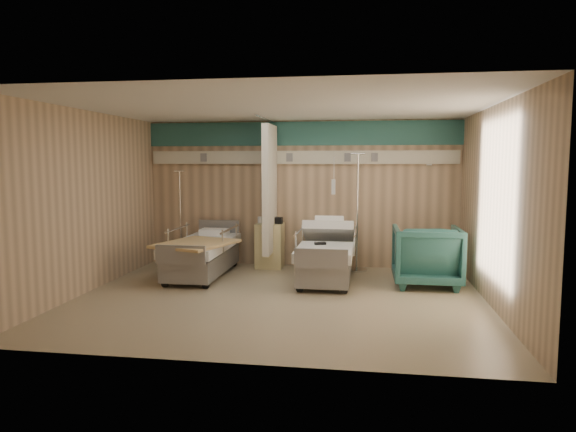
{
  "coord_description": "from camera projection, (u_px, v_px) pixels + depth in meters",
  "views": [
    {
      "loc": [
        1.25,
        -7.32,
        2.01
      ],
      "look_at": [
        0.04,
        0.6,
        1.17
      ],
      "focal_mm": 32.0,
      "sensor_mm": 36.0,
      "label": 1
    }
  ],
  "objects": [
    {
      "name": "white_cup",
      "position": [
        260.0,
        220.0,
        9.79
      ],
      "size": [
        0.11,
        0.11,
        0.12
      ],
      "primitive_type": "cylinder",
      "rotation": [
        0.0,
        0.0,
        -0.39
      ],
      "color": "white",
      "rests_on": "bedside_cabinet"
    },
    {
      "name": "bed_left",
      "position": [
        202.0,
        258.0,
        9.08
      ],
      "size": [
        1.0,
        2.16,
        0.63
      ],
      "primitive_type": null,
      "color": "silver",
      "rests_on": "ground"
    },
    {
      "name": "iv_stand_right",
      "position": [
        357.0,
        247.0,
        9.5
      ],
      "size": [
        0.39,
        0.39,
        2.18
      ],
      "rotation": [
        0.0,
        0.0,
        -0.02
      ],
      "color": "silver",
      "rests_on": "ground"
    },
    {
      "name": "ground",
      "position": [
        279.0,
        298.0,
        7.59
      ],
      "size": [
        6.0,
        5.0,
        0.0
      ],
      "primitive_type": "cube",
      "color": "gray",
      "rests_on": "ground"
    },
    {
      "name": "tan_blanket",
      "position": [
        196.0,
        244.0,
        8.58
      ],
      "size": [
        1.35,
        1.52,
        0.04
      ],
      "primitive_type": "cube",
      "rotation": [
        0.0,
        0.0,
        -0.31
      ],
      "color": "tan",
      "rests_on": "bed_left"
    },
    {
      "name": "visitor_armchair",
      "position": [
        426.0,
        256.0,
        8.35
      ],
      "size": [
        1.06,
        1.09,
        0.99
      ],
      "primitive_type": "imported",
      "rotation": [
        0.0,
        0.0,
        3.15
      ],
      "color": "#215350",
      "rests_on": "ground"
    },
    {
      "name": "room_walls",
      "position": [
        280.0,
        172.0,
        7.65
      ],
      "size": [
        6.04,
        5.04,
        2.82
      ],
      "color": "tan",
      "rests_on": "ground"
    },
    {
      "name": "bedside_cabinet",
      "position": [
        270.0,
        245.0,
        9.79
      ],
      "size": [
        0.5,
        0.48,
        0.85
      ],
      "primitive_type": "cube",
      "color": "beige",
      "rests_on": "ground"
    },
    {
      "name": "waffle_blanket",
      "position": [
        425.0,
        223.0,
        8.31
      ],
      "size": [
        0.64,
        0.57,
        0.07
      ],
      "primitive_type": "cube",
      "rotation": [
        0.0,
        0.0,
        3.09
      ],
      "color": "white",
      "rests_on": "visitor_armchair"
    },
    {
      "name": "toiletry_bag",
      "position": [
        276.0,
        220.0,
        9.7
      ],
      "size": [
        0.23,
        0.15,
        0.12
      ],
      "primitive_type": "cube",
      "rotation": [
        0.0,
        0.0,
        -0.02
      ],
      "color": "black",
      "rests_on": "bedside_cabinet"
    },
    {
      "name": "bed_right",
      "position": [
        326.0,
        262.0,
        8.75
      ],
      "size": [
        1.0,
        2.16,
        0.63
      ],
      "primitive_type": null,
      "color": "silver",
      "rests_on": "ground"
    },
    {
      "name": "call_remote",
      "position": [
        320.0,
        243.0,
        8.6
      ],
      "size": [
        0.21,
        0.14,
        0.04
      ],
      "primitive_type": "cube",
      "rotation": [
        0.0,
        0.0,
        0.34
      ],
      "color": "black",
      "rests_on": "bed_right"
    },
    {
      "name": "iv_stand_left",
      "position": [
        181.0,
        245.0,
        10.14
      ],
      "size": [
        0.33,
        0.33,
        1.85
      ],
      "rotation": [
        0.0,
        0.0,
        -0.2
      ],
      "color": "silver",
      "rests_on": "ground"
    }
  ]
}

